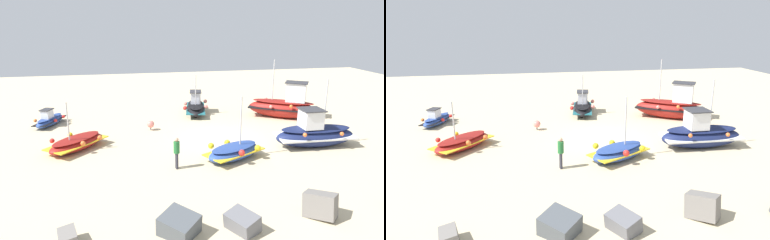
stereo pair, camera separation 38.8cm
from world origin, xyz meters
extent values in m
plane|color=beige|center=(0.00, 0.00, 0.00)|extent=(58.80, 58.80, 0.00)
ellipsoid|color=black|center=(0.34, -6.58, 0.42)|extent=(2.24, 4.46, 0.86)
cube|color=#1E6670|center=(0.34, -6.58, 0.46)|extent=(2.26, 4.30, 0.08)
ellipsoid|color=black|center=(0.34, -6.58, 0.78)|extent=(1.97, 3.92, 0.15)
cube|color=silver|center=(0.27, -6.94, 1.30)|extent=(1.03, 1.34, 0.91)
cube|color=#333338|center=(0.27, -6.94, 1.78)|extent=(1.19, 1.55, 0.06)
cylinder|color=#B7B7BC|center=(0.41, -6.21, 2.06)|extent=(0.08, 0.08, 2.43)
sphere|color=red|center=(1.39, -5.65, 0.76)|extent=(0.32, 0.32, 0.32)
sphere|color=#EA7F75|center=(-0.41, -6.05, 0.69)|extent=(0.32, 0.32, 0.32)
sphere|color=#EA7F75|center=(1.09, -7.11, 0.78)|extent=(0.32, 0.32, 0.32)
sphere|color=#EA7F75|center=(-0.70, -7.51, 0.79)|extent=(0.32, 0.32, 0.32)
ellipsoid|color=maroon|center=(9.00, 0.12, 0.38)|extent=(3.76, 3.93, 0.80)
cube|color=gold|center=(9.00, 0.12, 0.41)|extent=(3.69, 3.85, 0.11)
ellipsoid|color=maroon|center=(9.00, 0.12, 0.69)|extent=(3.30, 3.45, 0.16)
cylinder|color=#B7B7BC|center=(9.33, 0.49, 1.89)|extent=(0.08, 0.08, 2.27)
sphere|color=red|center=(10.35, 0.26, 0.69)|extent=(0.29, 0.29, 0.29)
sphere|color=orange|center=(8.54, 0.98, 0.65)|extent=(0.29, 0.29, 0.29)
sphere|color=yellow|center=(9.46, -0.74, 0.68)|extent=(0.29, 0.29, 0.29)
sphere|color=orange|center=(7.65, -0.02, 0.61)|extent=(0.29, 0.29, 0.29)
ellipsoid|color=maroon|center=(-6.19, -4.20, 0.69)|extent=(5.58, 4.52, 1.46)
cube|color=black|center=(-6.19, -4.20, 0.75)|extent=(5.41, 4.42, 0.20)
ellipsoid|color=maroon|center=(-6.19, -4.20, 1.26)|extent=(4.89, 3.94, 0.30)
cube|color=white|center=(-6.99, -3.70, 2.10)|extent=(1.82, 1.73, 1.45)
cube|color=#333338|center=(-6.99, -3.70, 2.86)|extent=(2.12, 2.01, 0.06)
cylinder|color=#B7B7BC|center=(-5.47, -4.65, 2.96)|extent=(0.08, 0.08, 3.18)
sphere|color=#EA7F75|center=(-5.48, -5.89, 1.15)|extent=(0.26, 0.26, 0.26)
sphere|color=#EA7F75|center=(-4.99, -3.69, 1.04)|extent=(0.26, 0.26, 0.26)
sphere|color=yellow|center=(-6.75, -5.10, 1.03)|extent=(0.26, 0.26, 0.26)
sphere|color=orange|center=(-6.26, -2.90, 1.19)|extent=(0.26, 0.26, 0.26)
sphere|color=red|center=(-8.02, -4.30, 1.15)|extent=(0.26, 0.26, 0.26)
ellipsoid|color=#2D4C9E|center=(11.51, -5.46, 0.31)|extent=(2.17, 3.30, 0.70)
cube|color=black|center=(11.51, -5.46, 0.34)|extent=(2.12, 3.19, 0.13)
ellipsoid|color=navy|center=(11.51, -5.46, 0.58)|extent=(1.88, 2.89, 0.16)
cube|color=silver|center=(11.61, -5.22, 0.92)|extent=(0.84, 0.94, 0.60)
cube|color=#333338|center=(11.61, -5.22, 1.25)|extent=(0.98, 1.09, 0.06)
sphere|color=red|center=(10.63, -5.99, 0.47)|extent=(0.24, 0.24, 0.24)
sphere|color=#EA7F75|center=(12.00, -5.95, 0.59)|extent=(0.24, 0.24, 0.24)
sphere|color=red|center=(11.03, -4.98, 0.47)|extent=(0.24, 0.24, 0.24)
sphere|color=orange|center=(12.40, -4.93, 0.55)|extent=(0.24, 0.24, 0.24)
ellipsoid|color=navy|center=(-5.33, 2.31, 0.61)|extent=(5.07, 1.87, 1.31)
cube|color=white|center=(-5.33, 2.31, 0.67)|extent=(4.87, 1.87, 0.20)
ellipsoid|color=#151E45|center=(-5.33, 2.31, 1.12)|extent=(4.46, 1.60, 0.28)
cube|color=white|center=(-4.94, 2.30, 1.76)|extent=(1.18, 1.23, 1.10)
cube|color=#333338|center=(-4.94, 2.30, 2.35)|extent=(1.37, 1.42, 0.06)
cylinder|color=#B7B7BC|center=(-5.81, 2.32, 2.68)|extent=(0.08, 0.08, 2.94)
sphere|color=orange|center=(-6.48, 3.27, 1.02)|extent=(0.24, 0.24, 0.24)
sphere|color=red|center=(-5.36, 1.38, 0.95)|extent=(0.24, 0.24, 0.24)
sphere|color=orange|center=(-4.14, 3.21, 1.09)|extent=(0.24, 0.24, 0.24)
ellipsoid|color=#2D4C9E|center=(0.18, 3.35, 0.39)|extent=(3.89, 3.00, 0.80)
cube|color=gold|center=(0.18, 3.35, 0.43)|extent=(3.78, 2.98, 0.08)
ellipsoid|color=navy|center=(0.18, 3.35, 0.72)|extent=(3.42, 2.63, 0.14)
cylinder|color=#B7B7BC|center=(-0.22, 3.14, 2.15)|extent=(0.08, 0.08, 2.75)
sphere|color=yellow|center=(-1.06, 3.70, 0.68)|extent=(0.35, 0.35, 0.35)
sphere|color=yellow|center=(0.31, 2.42, 0.64)|extent=(0.35, 0.35, 0.35)
sphere|color=red|center=(0.05, 4.28, 0.71)|extent=(0.35, 0.35, 0.35)
sphere|color=yellow|center=(1.43, 3.00, 0.74)|extent=(0.35, 0.35, 0.35)
cylinder|color=#2D2D38|center=(3.53, 4.12, 0.44)|extent=(0.14, 0.14, 0.87)
cylinder|color=#2D2D38|center=(3.54, 3.96, 0.44)|extent=(0.14, 0.14, 0.87)
cylinder|color=#236B33|center=(3.54, 4.04, 1.18)|extent=(0.32, 0.32, 0.62)
sphere|color=tan|center=(3.54, 4.04, 1.60)|extent=(0.22, 0.22, 0.22)
cube|color=slate|center=(-1.37, 9.73, 0.48)|extent=(1.44, 1.58, 1.21)
cube|color=slate|center=(2.01, 10.11, 0.34)|extent=(1.40, 1.51, 0.87)
cube|color=#4C5156|center=(4.35, 9.92, 0.39)|extent=(1.71, 1.82, 1.08)
cube|color=slate|center=(8.21, 9.91, 0.29)|extent=(0.94, 1.38, 0.81)
cylinder|color=#3F3F42|center=(-7.40, -7.63, 0.07)|extent=(0.08, 0.08, 0.15)
sphere|color=orange|center=(-7.40, -7.63, 0.37)|extent=(0.45, 0.45, 0.45)
cylinder|color=#3F3F42|center=(4.34, -2.83, 0.09)|extent=(0.08, 0.08, 0.18)
sphere|color=#EA7F75|center=(4.34, -2.83, 0.44)|extent=(0.51, 0.51, 0.51)
camera|label=1|loc=(6.07, 21.13, 7.67)|focal=33.24mm
camera|label=2|loc=(5.69, 21.20, 7.67)|focal=33.24mm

